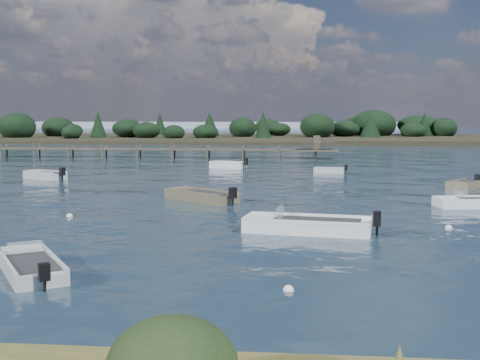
# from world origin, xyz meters

# --- Properties ---
(ground) EXTENTS (400.00, 400.00, 0.00)m
(ground) POSITION_xyz_m (0.00, 60.00, 0.00)
(ground) COLOR #142330
(ground) RESTS_ON ground
(dinghy_mid_white_a) EXTENTS (5.91, 2.84, 1.36)m
(dinghy_mid_white_a) POSITION_xyz_m (2.06, 2.49, 0.18)
(dinghy_mid_white_a) COLOR white
(dinghy_mid_white_a) RESTS_ON ground
(tender_far_white) EXTENTS (3.84, 2.56, 1.31)m
(tender_far_white) POSITION_xyz_m (-4.96, 33.97, 0.18)
(tender_far_white) COLOR white
(tender_far_white) RESTS_ON ground
(dinghy_mid_grey) EXTENTS (4.78, 4.26, 1.28)m
(dinghy_mid_grey) POSITION_xyz_m (-3.99, 11.52, 0.17)
(dinghy_mid_grey) COLOR #71674B
(dinghy_mid_grey) RESTS_ON ground
(dinghy_mid_white_b) EXTENTS (4.76, 2.27, 1.16)m
(dinghy_mid_white_b) POSITION_xyz_m (11.42, 10.51, 0.15)
(dinghy_mid_white_b) COLOR white
(dinghy_mid_white_b) RESTS_ON ground
(dinghy_extra_a) EXTENTS (3.27, 3.56, 1.09)m
(dinghy_extra_a) POSITION_xyz_m (13.38, 19.42, 0.15)
(dinghy_extra_a) COLOR #71674B
(dinghy_extra_a) RESTS_ON ground
(tender_far_grey_b) EXTENTS (2.96, 1.37, 1.00)m
(tender_far_grey_b) POSITION_xyz_m (4.47, 29.77, 0.14)
(tender_far_grey_b) COLOR #AFB4B7
(tender_far_grey_b) RESTS_ON ground
(dinghy_near_olive) EXTENTS (3.59, 4.29, 1.09)m
(dinghy_near_olive) POSITION_xyz_m (-6.85, -5.25, 0.14)
(dinghy_near_olive) COLOR #AFB4B7
(dinghy_near_olive) RESTS_ON ground
(tender_far_grey) EXTENTS (3.96, 2.94, 1.29)m
(tender_far_grey) POSITION_xyz_m (-18.33, 22.66, 0.18)
(tender_far_grey) COLOR #AFB4B7
(tender_far_grey) RESTS_ON ground
(buoy_a) EXTENTS (0.32, 0.32, 0.32)m
(buoy_a) POSITION_xyz_m (1.38, -6.41, 0.00)
(buoy_a) COLOR white
(buoy_a) RESTS_ON ground
(buoy_b) EXTENTS (0.32, 0.32, 0.32)m
(buoy_b) POSITION_xyz_m (8.39, 3.92, 0.00)
(buoy_b) COLOR white
(buoy_b) RESTS_ON ground
(buoy_c) EXTENTS (0.32, 0.32, 0.32)m
(buoy_c) POSITION_xyz_m (-9.67, 5.38, 0.00)
(buoy_c) COLOR white
(buoy_c) RESTS_ON ground
(jetty) EXTENTS (64.50, 3.20, 3.40)m
(jetty) POSITION_xyz_m (-21.74, 47.99, 0.98)
(jetty) COLOR #4D4238
(jetty) RESTS_ON ground
(far_headland) EXTENTS (190.00, 40.00, 5.80)m
(far_headland) POSITION_xyz_m (25.00, 100.00, 1.96)
(far_headland) COLOR black
(far_headland) RESTS_ON ground
(distant_haze) EXTENTS (280.00, 20.00, 2.40)m
(distant_haze) POSITION_xyz_m (-90.00, 230.00, 0.00)
(distant_haze) COLOR #8FA1B1
(distant_haze) RESTS_ON ground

